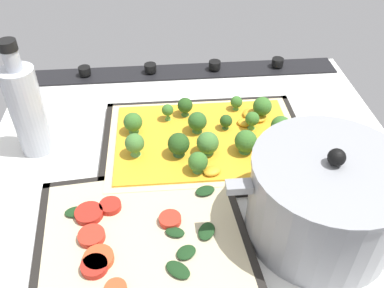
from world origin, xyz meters
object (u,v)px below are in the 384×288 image
(broccoli_pizza, at_px, (208,137))
(cooking_pot, at_px, (324,199))
(baking_tray_front, at_px, (205,144))
(baking_tray_back, at_px, (143,237))
(veggie_pizza_back, at_px, (139,235))
(oil_bottle, at_px, (27,108))

(broccoli_pizza, distance_m, cooking_pot, 0.26)
(baking_tray_front, relative_size, broccoli_pizza, 1.07)
(baking_tray_back, relative_size, cooking_pot, 1.15)
(baking_tray_back, xyz_separation_m, veggie_pizza_back, (0.01, 0.00, 0.01))
(broccoli_pizza, height_order, oil_bottle, oil_bottle)
(cooking_pot, bearing_deg, oil_bottle, -26.98)
(veggie_pizza_back, xyz_separation_m, cooking_pot, (-0.27, 0.00, 0.06))
(baking_tray_front, height_order, cooking_pot, cooking_pot)
(broccoli_pizza, bearing_deg, oil_bottle, -4.14)
(broccoli_pizza, relative_size, cooking_pot, 1.25)
(baking_tray_front, bearing_deg, baking_tray_back, 60.68)
(baking_tray_front, xyz_separation_m, oil_bottle, (0.31, -0.02, 0.09))
(veggie_pizza_back, bearing_deg, baking_tray_back, -167.33)
(broccoli_pizza, height_order, veggie_pizza_back, broccoli_pizza)
(baking_tray_front, height_order, oil_bottle, oil_bottle)
(baking_tray_front, height_order, baking_tray_back, same)
(veggie_pizza_back, distance_m, oil_bottle, 0.31)
(veggie_pizza_back, relative_size, oil_bottle, 1.39)
(oil_bottle, bearing_deg, veggie_pizza_back, 129.66)
(baking_tray_back, distance_m, cooking_pot, 0.27)
(broccoli_pizza, bearing_deg, cooking_pot, 123.65)
(veggie_pizza_back, height_order, oil_bottle, oil_bottle)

